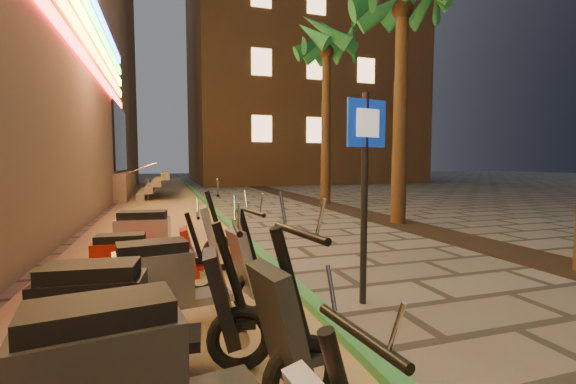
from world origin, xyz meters
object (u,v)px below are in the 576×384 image
object	(u,v)px
scooter_5	(161,371)
scooter_7	(180,279)
scooter_6	(130,315)
scooter_9	(162,238)
pedestrian_sign	(365,169)
scooter_8	(141,262)

from	to	relation	value
scooter_5	scooter_7	size ratio (longest dim) A/B	1.08
scooter_6	scooter_9	distance (m)	2.92
pedestrian_sign	scooter_5	bearing A→B (deg)	-151.37
pedestrian_sign	scooter_7	world-z (taller)	pedestrian_sign
scooter_6	scooter_8	xyz separation A→B (m)	(-0.03, 1.94, -0.07)
pedestrian_sign	scooter_6	world-z (taller)	pedestrian_sign
scooter_6	scooter_9	xyz separation A→B (m)	(0.22, 2.92, 0.01)
scooter_5	scooter_8	distance (m)	2.89
scooter_9	scooter_8	bearing A→B (deg)	-97.55
scooter_7	scooter_9	distance (m)	2.07
scooter_5	scooter_6	bearing A→B (deg)	94.22
scooter_7	pedestrian_sign	bearing A→B (deg)	-6.97
scooter_5	scooter_8	bearing A→B (deg)	85.90
scooter_7	scooter_8	world-z (taller)	scooter_7
scooter_5	scooter_7	world-z (taller)	scooter_5
pedestrian_sign	scooter_6	distance (m)	2.85
scooter_5	scooter_8	world-z (taller)	scooter_5
pedestrian_sign	scooter_8	size ratio (longest dim) A/B	1.65
scooter_7	scooter_9	xyz separation A→B (m)	(-0.18, 2.06, 0.03)
scooter_5	scooter_9	bearing A→B (deg)	80.93
scooter_9	scooter_5	bearing A→B (deg)	-83.24
scooter_6	scooter_8	bearing A→B (deg)	97.02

